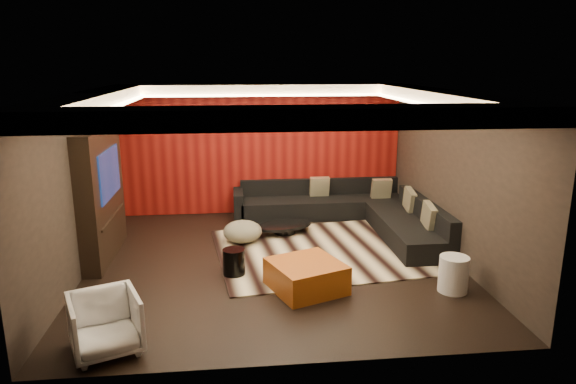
{
  "coord_description": "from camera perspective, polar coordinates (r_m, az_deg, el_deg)",
  "views": [
    {
      "loc": [
        -0.62,
        -7.99,
        3.26
      ],
      "look_at": [
        0.3,
        0.6,
        1.05
      ],
      "focal_mm": 32.0,
      "sensor_mm": 36.0,
      "label": 1
    }
  ],
  "objects": [
    {
      "name": "drum_stool",
      "position": [
        8.11,
        -6.03,
        -7.71
      ],
      "size": [
        0.4,
        0.4,
        0.41
      ],
      "primitive_type": "cylinder",
      "rotation": [
        0.0,
        0.0,
        -0.18
      ],
      "color": "black",
      "rests_on": "rug"
    },
    {
      "name": "cove_right",
      "position": [
        8.56,
        14.49,
        9.48
      ],
      "size": [
        0.08,
        4.8,
        0.04
      ],
      "primitive_type": "cube",
      "color": "#FFD899",
      "rests_on": "ground"
    },
    {
      "name": "cove_back",
      "position": [
        10.39,
        -2.73,
        10.68
      ],
      "size": [
        4.8,
        0.08,
        0.04
      ],
      "primitive_type": "cube",
      "color": "#FFD899",
      "rests_on": "ground"
    },
    {
      "name": "rug",
      "position": [
        9.19,
        4.87,
        -6.41
      ],
      "size": [
        4.34,
        3.47,
        0.02
      ],
      "primitive_type": "cube",
      "rotation": [
        0.0,
        0.0,
        0.12
      ],
      "color": "beige",
      "rests_on": "floor"
    },
    {
      "name": "soffit_front",
      "position": [
        5.36,
        0.58,
        8.26
      ],
      "size": [
        6.0,
        0.6,
        0.22
      ],
      "primitive_type": "cube",
      "color": "silver",
      "rests_on": "ground"
    },
    {
      "name": "wall_right",
      "position": [
        8.97,
        17.91,
        1.68
      ],
      "size": [
        0.02,
        6.0,
        2.8
      ],
      "primitive_type": "cube",
      "color": "black",
      "rests_on": "ground"
    },
    {
      "name": "tv_shelf",
      "position": [
        9.2,
        -18.87,
        -2.6
      ],
      "size": [
        0.04,
        1.6,
        0.04
      ],
      "primitive_type": "cube",
      "color": "black",
      "rests_on": "ground"
    },
    {
      "name": "floor",
      "position": [
        8.66,
        -1.56,
        -7.85
      ],
      "size": [
        6.0,
        6.0,
        0.02
      ],
      "primitive_type": "cube",
      "color": "black",
      "rests_on": "ground"
    },
    {
      "name": "cove_front",
      "position": [
        5.71,
        0.18,
        7.72
      ],
      "size": [
        4.8,
        0.08,
        0.04
      ],
      "primitive_type": "cube",
      "color": "#FFD899",
      "rests_on": "ground"
    },
    {
      "name": "tv_screen",
      "position": [
        9.02,
        -19.25,
        1.96
      ],
      "size": [
        0.04,
        1.3,
        0.8
      ],
      "primitive_type": "cube",
      "color": "black",
      "rests_on": "ground"
    },
    {
      "name": "cove_left",
      "position": [
        8.21,
        -18.57,
        9.0
      ],
      "size": [
        0.08,
        4.8,
        0.04
      ],
      "primitive_type": "cube",
      "color": "#FFD899",
      "rests_on": "ground"
    },
    {
      "name": "red_feature_wall",
      "position": [
        11.14,
        -2.85,
        4.71
      ],
      "size": [
        5.98,
        0.05,
        2.78
      ],
      "primitive_type": "cube",
      "color": "#6B0C0A",
      "rests_on": "ground"
    },
    {
      "name": "orange_ottoman",
      "position": [
        7.6,
        2.03,
        -9.31
      ],
      "size": [
        1.24,
        1.24,
        0.42
      ],
      "primitive_type": "cube",
      "rotation": [
        0.0,
        0.0,
        0.38
      ],
      "color": "#8C3E12",
      "rests_on": "floor"
    },
    {
      "name": "wall_left",
      "position": [
        8.55,
        -22.19,
        0.7
      ],
      "size": [
        0.02,
        6.0,
        2.8
      ],
      "primitive_type": "cube",
      "color": "black",
      "rests_on": "ground"
    },
    {
      "name": "striped_pouf",
      "position": [
        9.51,
        -5.07,
        -4.39
      ],
      "size": [
        0.8,
        0.8,
        0.39
      ],
      "primitive_type": "ellipsoid",
      "rotation": [
        0.0,
        0.0,
        -0.12
      ],
      "color": "beige",
      "rests_on": "rug"
    },
    {
      "name": "tv_surround",
      "position": [
        9.14,
        -20.05,
        -0.22
      ],
      "size": [
        0.3,
        2.0,
        2.2
      ],
      "primitive_type": "cube",
      "color": "black",
      "rests_on": "ground"
    },
    {
      "name": "wall_back",
      "position": [
        11.18,
        -2.86,
        4.74
      ],
      "size": [
        6.0,
        0.02,
        2.8
      ],
      "primitive_type": "cube",
      "color": "black",
      "rests_on": "ground"
    },
    {
      "name": "soffit_back",
      "position": [
        10.73,
        -2.85,
        11.28
      ],
      "size": [
        6.0,
        0.6,
        0.22
      ],
      "primitive_type": "cube",
      "color": "silver",
      "rests_on": "ground"
    },
    {
      "name": "throw_pillows",
      "position": [
        10.45,
        10.4,
        -0.53
      ],
      "size": [
        1.84,
        2.71,
        0.5
      ],
      "color": "beige",
      "rests_on": "sectional_sofa"
    },
    {
      "name": "ceiling",
      "position": [
        8.03,
        -1.7,
        11.13
      ],
      "size": [
        6.0,
        6.0,
        0.02
      ],
      "primitive_type": "cube",
      "color": "silver",
      "rests_on": "ground"
    },
    {
      "name": "armchair",
      "position": [
        6.4,
        -19.65,
        -13.62
      ],
      "size": [
        0.98,
        0.99,
        0.7
      ],
      "primitive_type": "imported",
      "rotation": [
        0.0,
        0.0,
        0.39
      ],
      "color": "white",
      "rests_on": "floor"
    },
    {
      "name": "sectional_sofa",
      "position": [
        10.57,
        7.02,
        -2.25
      ],
      "size": [
        3.65,
        3.5,
        0.75
      ],
      "color": "black",
      "rests_on": "floor"
    },
    {
      "name": "white_side_table",
      "position": [
        7.9,
        17.91,
        -8.68
      ],
      "size": [
        0.51,
        0.51,
        0.53
      ],
      "primitive_type": "cylinder",
      "rotation": [
        0.0,
        0.0,
        0.24
      ],
      "color": "silver",
      "rests_on": "floor"
    },
    {
      "name": "coffee_table",
      "position": [
        9.97,
        -0.37,
        -4.06
      ],
      "size": [
        1.45,
        1.45,
        0.19
      ],
      "primitive_type": "cylinder",
      "rotation": [
        0.0,
        0.0,
        0.38
      ],
      "color": "black",
      "rests_on": "rug"
    },
    {
      "name": "soffit_left",
      "position": [
        8.28,
        -20.94,
        9.47
      ],
      "size": [
        0.6,
        4.8,
        0.22
      ],
      "primitive_type": "cube",
      "color": "silver",
      "rests_on": "ground"
    },
    {
      "name": "soffit_right",
      "position": [
        8.68,
        16.67,
        9.99
      ],
      "size": [
        0.6,
        4.8,
        0.22
      ],
      "primitive_type": "cube",
      "color": "silver",
      "rests_on": "ground"
    }
  ]
}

